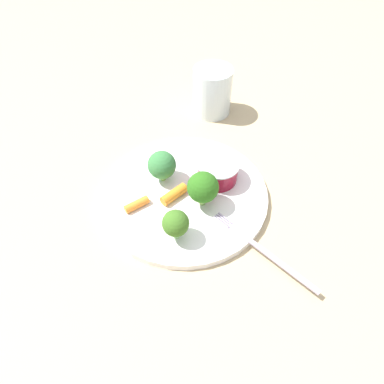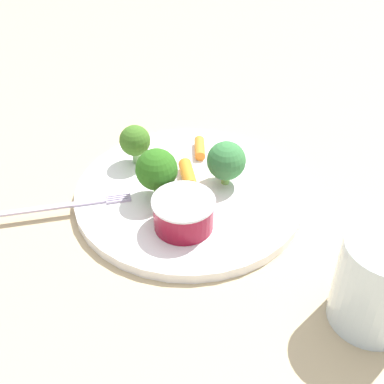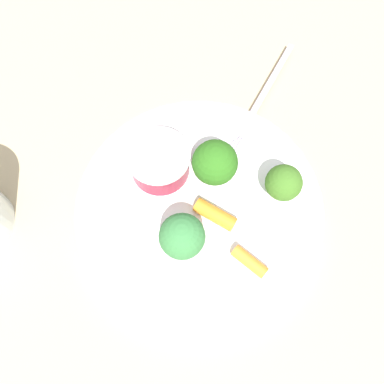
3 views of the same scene
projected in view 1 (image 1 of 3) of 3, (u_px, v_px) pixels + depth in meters
name	position (u px, v px, depth m)	size (l,w,h in m)	color
ground_plane	(184.00, 197.00, 0.54)	(2.40, 2.40, 0.00)	tan
plate	(184.00, 194.00, 0.54)	(0.26, 0.26, 0.01)	white
sauce_cup	(218.00, 171.00, 0.54)	(0.07, 0.07, 0.04)	maroon
broccoli_floret_0	(176.00, 223.00, 0.45)	(0.04, 0.04, 0.05)	#86B970
broccoli_floret_1	(162.00, 165.00, 0.53)	(0.05, 0.05, 0.05)	#7CB957
broccoli_floret_2	(203.00, 187.00, 0.49)	(0.05, 0.05, 0.06)	#89AE59
carrot_stick_0	(137.00, 204.00, 0.51)	(0.01, 0.01, 0.04)	orange
carrot_stick_1	(174.00, 194.00, 0.52)	(0.02, 0.02, 0.04)	orange
fork	(261.00, 249.00, 0.46)	(0.10, 0.15, 0.00)	#BAABC7
drinking_glass	(212.00, 91.00, 0.66)	(0.08, 0.08, 0.09)	silver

